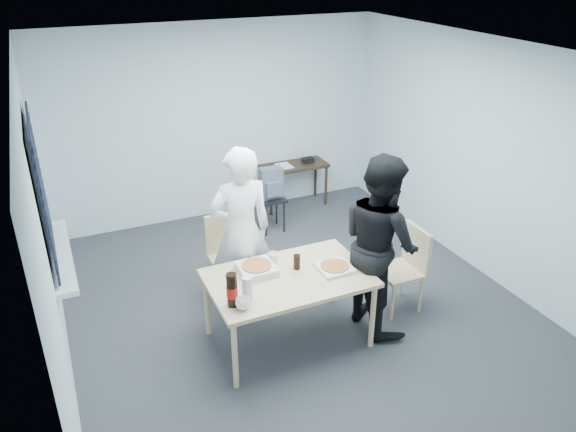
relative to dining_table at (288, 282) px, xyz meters
name	(u,v)px	position (x,y,z in m)	size (l,w,h in m)	color
room	(45,200)	(-1.89, 0.92, 0.79)	(5.00, 5.00, 5.00)	#2A2B2F
dining_table	(288,282)	(0.00, 0.00, 0.00)	(1.46, 0.93, 0.71)	beige
chair_far	(228,250)	(-0.24, 1.04, -0.14)	(0.42, 0.42, 0.89)	beige
chair_right	(407,263)	(1.33, 0.03, -0.14)	(0.42, 0.42, 0.89)	beige
person_white	(241,232)	(-0.21, 0.68, 0.23)	(0.65, 0.42, 1.77)	white
person_black	(380,243)	(0.92, -0.07, 0.23)	(0.86, 0.47, 1.77)	black
side_table	(294,170)	(1.35, 2.80, -0.10)	(0.94, 0.42, 0.63)	#362116
stool	(271,205)	(0.74, 2.20, -0.29)	(0.34, 0.34, 0.47)	black
backpack	(271,184)	(0.74, 2.19, 0.02)	(0.29, 0.21, 0.41)	slate
pizza_box_a	(257,269)	(-0.24, 0.18, 0.10)	(0.33, 0.33, 0.08)	silver
pizza_box_b	(335,267)	(0.44, -0.06, 0.08)	(0.31, 0.31, 0.04)	silver
mug_a	(243,304)	(-0.55, -0.30, 0.11)	(0.12, 0.12, 0.10)	white
mug_b	(273,257)	(-0.02, 0.30, 0.11)	(0.10, 0.10, 0.09)	white
cola_glass	(297,262)	(0.13, 0.09, 0.13)	(0.06, 0.06, 0.14)	black
soda_bottle	(232,290)	(-0.61, -0.22, 0.21)	(0.10, 0.10, 0.30)	black
plastic_cups	(247,288)	(-0.46, -0.18, 0.17)	(0.09, 0.09, 0.21)	silver
rubber_band	(323,284)	(0.22, -0.25, 0.06)	(0.05, 0.05, 0.00)	red
papers	(284,166)	(1.20, 2.80, -0.02)	(0.20, 0.27, 0.00)	white
black_box	(308,160)	(1.57, 2.80, 0.01)	(0.16, 0.11, 0.07)	black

